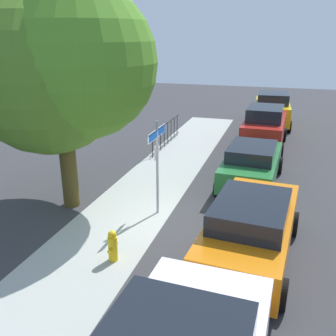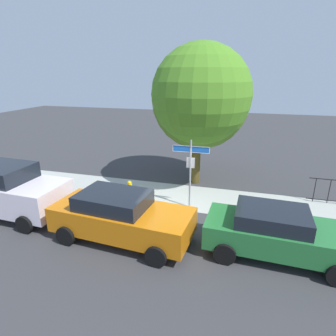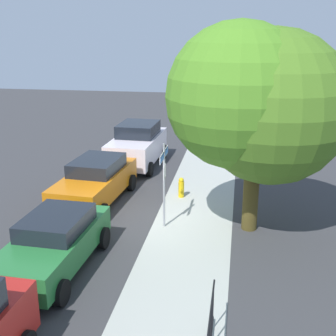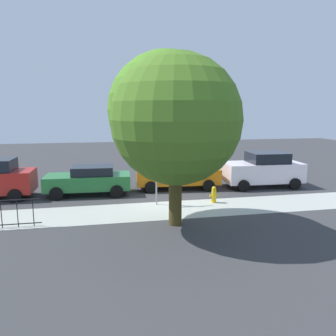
% 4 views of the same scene
% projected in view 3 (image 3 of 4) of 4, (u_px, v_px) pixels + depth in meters
% --- Properties ---
extents(ground_plane, '(60.00, 60.00, 0.00)m').
position_uv_depth(ground_plane, '(155.00, 220.00, 15.09)').
color(ground_plane, '#38383A').
extents(sidewalk_strip, '(24.00, 2.60, 0.00)m').
position_uv_depth(sidewalk_strip, '(186.00, 251.00, 13.01)').
color(sidewalk_strip, '#AAADA4').
rests_on(sidewalk_strip, ground_plane).
extents(street_sign, '(1.44, 0.07, 2.80)m').
position_uv_depth(street_sign, '(164.00, 170.00, 14.02)').
color(street_sign, '#9EA0A5').
rests_on(street_sign, ground_plane).
extents(shade_tree, '(4.64, 5.43, 6.48)m').
position_uv_depth(shade_tree, '(256.00, 101.00, 12.97)').
color(shade_tree, '#493D1A').
rests_on(shade_tree, ground_plane).
extents(car_white, '(4.40, 2.27, 1.96)m').
position_uv_depth(car_white, '(137.00, 145.00, 20.78)').
color(car_white, white).
rests_on(car_white, ground_plane).
extents(car_orange, '(4.66, 2.27, 1.61)m').
position_uv_depth(car_orange, '(95.00, 181.00, 16.39)').
color(car_orange, orange).
rests_on(car_orange, ground_plane).
extents(car_green, '(4.32, 2.09, 1.49)m').
position_uv_depth(car_green, '(54.00, 243.00, 11.83)').
color(car_green, '#257034').
rests_on(car_green, ground_plane).
extents(fire_hydrant, '(0.42, 0.22, 0.78)m').
position_uv_depth(fire_hydrant, '(181.00, 187.00, 17.00)').
color(fire_hydrant, yellow).
rests_on(fire_hydrant, ground_plane).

